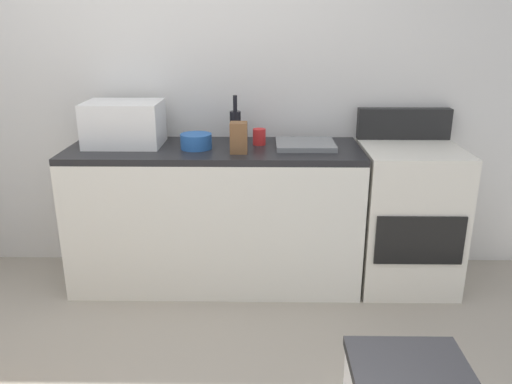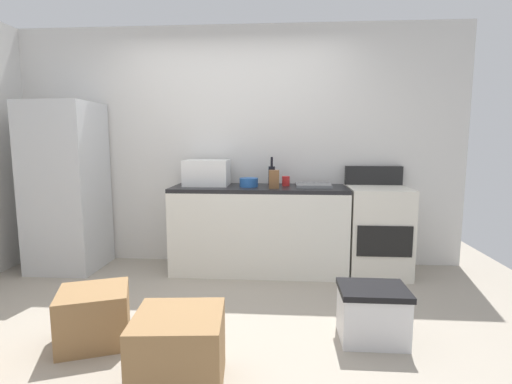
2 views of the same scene
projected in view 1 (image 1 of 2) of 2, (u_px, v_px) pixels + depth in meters
The scene contains 9 objects.
wall_back at pixel (172, 75), 3.34m from camera, with size 5.00×0.10×2.60m, color silver.
kitchen_counter at pixel (216, 216), 3.27m from camera, with size 1.80×0.60×0.90m.
stove_oven at pixel (406, 214), 3.26m from camera, with size 0.60×0.61×1.10m.
microwave at pixel (124, 124), 3.15m from camera, with size 0.46×0.34×0.27m, color white.
sink_basin at pixel (305, 144), 3.14m from camera, with size 0.36×0.32×0.03m, color slate.
wine_bottle at pixel (235, 126), 3.22m from camera, with size 0.07×0.07×0.30m.
coffee_mug at pixel (259, 137), 3.18m from camera, with size 0.08×0.08×0.10m, color red.
knife_block at pixel (239, 138), 2.98m from camera, with size 0.10×0.10×0.18m, color brown.
mixing_bowl at pixel (196, 141), 3.09m from camera, with size 0.19×0.19×0.09m, color #2659A5.
Camera 1 is at (0.60, -1.85, 1.64)m, focal length 35.80 mm.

